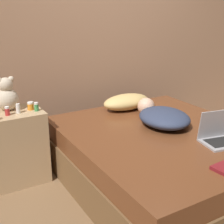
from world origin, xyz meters
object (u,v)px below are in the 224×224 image
Objects in this scene: pillow at (126,102)px; teddy_bear at (7,96)px; laptop at (221,135)px; bottle_orange at (30,106)px; bottle_white at (18,109)px; bottle_red at (7,111)px; person_lying at (162,116)px; bottle_green at (36,107)px.

teddy_bear is (-1.18, 0.08, 0.21)m from pillow.
laptop reaches higher than pillow.
bottle_orange is 0.12m from bottle_white.
bottle_red is at bearing -166.44° from bottle_orange.
laptop is (0.16, -0.55, -0.02)m from person_lying.
pillow is 6.85× the size of bottle_red.
teddy_bear is (-1.23, 0.62, 0.22)m from person_lying.
bottle_red is (-1.42, 1.02, 0.15)m from laptop.
teddy_bear is (-1.38, 1.17, 0.24)m from laptop.
bottle_orange is (0.17, -0.10, -0.09)m from teddy_bear.
person_lying is 0.57m from laptop.
laptop is 1.76m from bottle_red.
person_lying is at bearing -24.44° from bottle_green.
person_lying is 8.52× the size of bottle_white.
bottle_white reaches higher than person_lying.
bottle_red is at bearing 166.41° from person_lying.
bottle_white is (0.09, 0.01, 0.00)m from bottle_red.
laptop is 1.62m from bottle_orange.
bottle_green is (-1.02, 0.46, 0.13)m from person_lying.
bottle_green is (-0.98, -0.07, 0.12)m from pillow.
bottle_red is at bearing -177.11° from pillow.
teddy_bear is at bearing 143.26° from bottle_green.
bottle_orange is 0.86× the size of bottle_white.
bottle_orange is at bearing 120.81° from bottle_green.
bottle_green is at bearing -59.19° from bottle_orange.
bottle_white reaches higher than pillow.
bottle_white is (-0.15, 0.02, 0.00)m from bottle_green.
person_lying is 9.95× the size of bottle_orange.
teddy_bear reaches higher than bottle_white.
bottle_green is at bearing 162.41° from person_lying.
bottle_orange is 0.92× the size of bottle_red.
teddy_bear is at bearing 111.98° from bottle_white.
teddy_bear is 0.27m from bottle_green.
laptop is at bearing -37.91° from bottle_white.
pillow is 1.77× the size of teddy_bear.
bottle_red is (-0.04, -0.15, -0.09)m from teddy_bear.
laptop reaches higher than bottle_green.
pillow is 6.36× the size of bottle_white.
bottle_green is 0.93× the size of bottle_white.
bottle_white is (-1.17, 0.48, 0.13)m from person_lying.
pillow is 0.53m from person_lying.
person_lying is (0.04, -0.53, -0.00)m from pillow.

